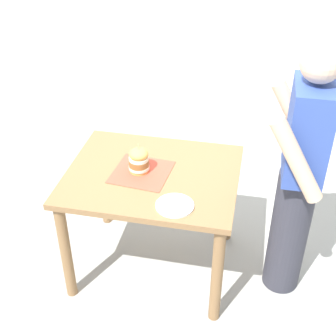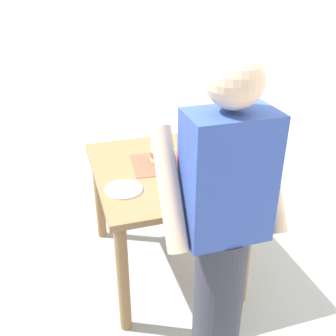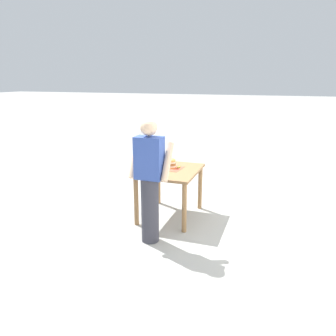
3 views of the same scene
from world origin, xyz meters
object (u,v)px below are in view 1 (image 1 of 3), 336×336
Objects in this scene: patio_table at (153,189)px; sandwich at (139,160)px; pickle_spear at (138,160)px; diner_across_table at (299,175)px; side_plate_with_forks at (175,205)px.

sandwich reaches higher than patio_table.
pickle_spear is 1.01m from diner_across_table.
patio_table is at bearing 91.51° from sandwich.
sandwich reaches higher than side_plate_with_forks.
sandwich is 0.13m from pickle_spear.
pickle_spear reaches higher than side_plate_with_forks.
pickle_spear is at bearing -141.53° from side_plate_with_forks.
sandwich is 0.12× the size of diner_across_table.
diner_across_table is at bearing 84.88° from pickle_spear.
patio_table is 0.23m from sandwich.
patio_table is at bearing -89.06° from diner_across_table.
diner_across_table is at bearing 114.83° from side_plate_with_forks.
side_plate_with_forks is 0.75m from diner_across_table.
patio_table is at bearing 48.79° from pickle_spear.
diner_across_table is at bearing 90.99° from sandwich.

